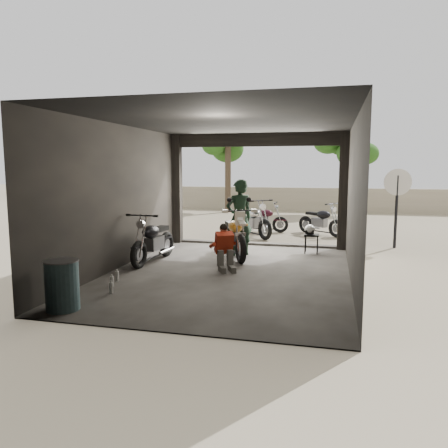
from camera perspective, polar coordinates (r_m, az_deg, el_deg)
The scene contains 16 objects.
ground at distance 9.40m, azimuth 0.66°, elevation -6.50°, with size 80.00×80.00×0.00m, color #7A6D56.
garage at distance 9.71m, azimuth 1.41°, elevation 1.61°, with size 7.00×7.13×3.20m.
boundary_wall at distance 23.04m, azimuth 8.68°, elevation 3.24°, with size 18.00×0.30×1.20m, color gray.
tree_left at distance 22.04m, azimuth 0.53°, elevation 11.94°, with size 2.20×2.20×5.60m.
tree_right at distance 22.93m, azimuth 15.93°, elevation 10.42°, with size 2.20×2.20×5.00m.
main_bike at distance 10.90m, azimuth 1.36°, elevation -1.10°, with size 0.79×1.93×1.29m, color beige, non-canonical shape.
left_bike at distance 10.49m, azimuth -9.22°, elevation -1.75°, with size 0.74×1.79×1.21m, color black, non-canonical shape.
outside_bike_a at distance 14.18m, azimuth 3.65°, elevation 0.80°, with size 0.76×1.85×1.25m, color black, non-canonical shape.
outside_bike_b at distance 15.29m, azimuth 5.06°, elevation 0.90°, with size 0.64×1.56×1.05m, color #370D19, non-canonical shape.
outside_bike_c at distance 14.93m, azimuth 12.50°, elevation 0.69°, with size 0.67×1.63×1.10m, color black, non-canonical shape.
rider at distance 11.11m, azimuth 2.00°, elevation 0.80°, with size 0.71×0.47×1.96m, color black.
mechanic at distance 9.51m, azimuth 0.16°, elevation -3.27°, with size 0.51×0.69×1.00m, color #B53218, non-canonical shape.
stool at distance 11.66m, azimuth 11.37°, elevation -1.69°, with size 0.37×0.37×0.52m.
helmet at distance 11.65m, azimuth 11.15°, elevation -0.69°, with size 0.27×0.28×0.26m, color beige.
oil_drum at distance 7.40m, azimuth -20.39°, elevation -7.60°, with size 0.52×0.52×0.81m, color #36545B.
sign_post at distance 13.04m, azimuth 21.67°, elevation 3.49°, with size 0.74×0.08×2.22m.
Camera 1 is at (2.09, -8.88, 2.27)m, focal length 35.00 mm.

